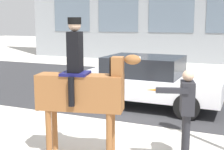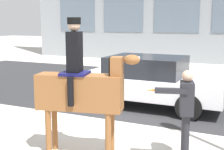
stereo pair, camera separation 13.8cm
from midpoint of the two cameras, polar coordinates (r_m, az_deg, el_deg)
name	(u,v)px [view 2 (the right image)]	position (r m, az deg, el deg)	size (l,w,h in m)	color
ground_plane	(115,128)	(7.45, 1.06, -9.63)	(80.00, 80.00, 0.00)	beige
road_surface	(168,89)	(11.80, 10.54, -2.57)	(24.06, 8.50, 0.01)	#2D2D30
mounted_horse_lead	(81,88)	(5.68, -4.98, -2.37)	(1.94, 0.80, 2.54)	brown
pedestrian_bystander	(185,109)	(5.62, 13.97, -5.99)	(0.80, 0.62, 1.65)	#232328
street_car_near_lane	(149,80)	(9.26, 7.22, -0.96)	(4.31, 2.02, 1.47)	silver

